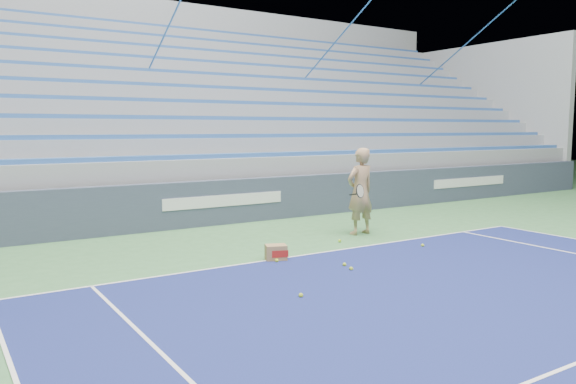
# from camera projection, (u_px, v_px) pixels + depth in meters

# --- Properties ---
(sponsor_barrier) EXTENTS (30.00, 0.32, 1.10)m
(sponsor_barrier) POSITION_uv_depth(u_px,v_px,m) (222.00, 202.00, 13.87)
(sponsor_barrier) COLOR #384155
(sponsor_barrier) RESTS_ON ground
(bleachers) EXTENTS (31.00, 9.15, 7.30)m
(bleachers) POSITION_uv_depth(u_px,v_px,m) (145.00, 129.00, 18.46)
(bleachers) COLOR #909498
(bleachers) RESTS_ON ground
(tennis_player) EXTENTS (0.97, 0.87, 1.93)m
(tennis_player) POSITION_uv_depth(u_px,v_px,m) (360.00, 191.00, 12.46)
(tennis_player) COLOR tan
(tennis_player) RESTS_ON ground
(ball_box) EXTENTS (0.45, 0.40, 0.28)m
(ball_box) POSITION_uv_depth(u_px,v_px,m) (276.00, 253.00, 10.08)
(ball_box) COLOR #977649
(ball_box) RESTS_ON ground
(tennis_ball_0) EXTENTS (0.07, 0.07, 0.07)m
(tennis_ball_0) POSITION_uv_depth(u_px,v_px,m) (301.00, 295.00, 7.85)
(tennis_ball_0) COLOR #B3D12A
(tennis_ball_0) RESTS_ON ground
(tennis_ball_1) EXTENTS (0.07, 0.07, 0.07)m
(tennis_ball_1) POSITION_uv_depth(u_px,v_px,m) (423.00, 245.00, 11.20)
(tennis_ball_1) COLOR #B3D12A
(tennis_ball_1) RESTS_ON ground
(tennis_ball_2) EXTENTS (0.07, 0.07, 0.07)m
(tennis_ball_2) POSITION_uv_depth(u_px,v_px,m) (340.00, 241.00, 11.66)
(tennis_ball_2) COLOR #B3D12A
(tennis_ball_2) RESTS_ON ground
(tennis_ball_3) EXTENTS (0.07, 0.07, 0.07)m
(tennis_ball_3) POSITION_uv_depth(u_px,v_px,m) (344.00, 265.00, 9.62)
(tennis_ball_3) COLOR #B3D12A
(tennis_ball_3) RESTS_ON ground
(tennis_ball_4) EXTENTS (0.07, 0.07, 0.07)m
(tennis_ball_4) POSITION_uv_depth(u_px,v_px,m) (277.00, 261.00, 9.91)
(tennis_ball_4) COLOR #B3D12A
(tennis_ball_4) RESTS_ON ground
(tennis_ball_5) EXTENTS (0.07, 0.07, 0.07)m
(tennis_ball_5) POSITION_uv_depth(u_px,v_px,m) (351.00, 269.00, 9.34)
(tennis_ball_5) COLOR #B3D12A
(tennis_ball_5) RESTS_ON ground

